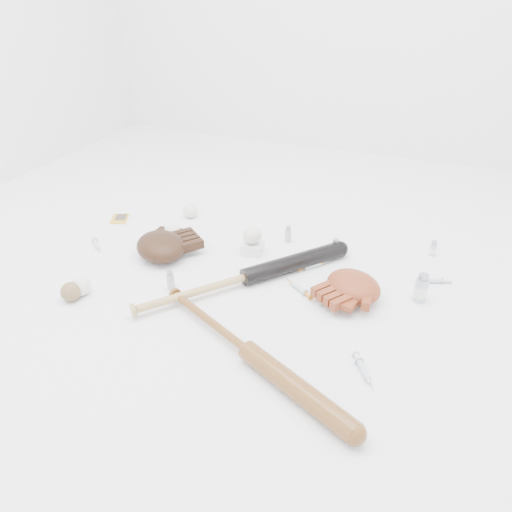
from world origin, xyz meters
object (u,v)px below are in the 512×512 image
at_px(glove_dark, 161,246).
at_px(pedestal, 252,248).
at_px(bat_dark, 246,277).
at_px(bat_wood, 249,351).

height_order(glove_dark, pedestal, glove_dark).
height_order(bat_dark, glove_dark, glove_dark).
relative_size(bat_dark, bat_wood, 1.07).
bearing_deg(glove_dark, bat_wood, 1.58).
height_order(bat_wood, pedestal, bat_wood).
height_order(bat_dark, bat_wood, bat_dark).
relative_size(bat_wood, pedestal, 10.42).
bearing_deg(bat_dark, bat_wood, -116.67).
bearing_deg(glove_dark, pedestal, 65.70).
bearing_deg(pedestal, glove_dark, -153.18).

